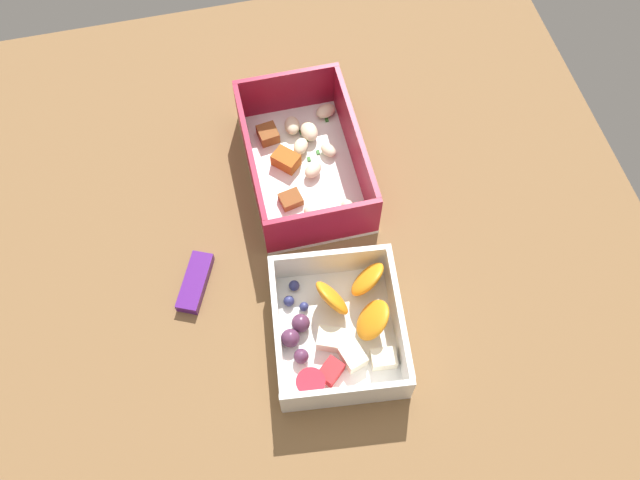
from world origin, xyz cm
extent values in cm
cube|color=brown|center=(0.00, 0.00, 1.00)|extent=(80.00, 80.00, 2.00)
cube|color=white|center=(9.34, -1.99, 2.30)|extent=(20.40, 13.15, 0.60)
cube|color=maroon|center=(-0.53, -1.94, 5.76)|extent=(0.66, 13.05, 6.32)
cube|color=maroon|center=(19.21, -2.03, 5.76)|extent=(0.66, 13.05, 6.32)
cube|color=maroon|center=(9.37, 4.24, 5.76)|extent=(19.15, 0.69, 6.32)
cube|color=maroon|center=(9.31, -8.21, 5.76)|extent=(19.15, 0.69, 6.32)
ellipsoid|color=beige|center=(8.51, -2.86, 3.46)|extent=(2.90, 2.97, 1.22)
ellipsoid|color=beige|center=(12.25, -2.16, 3.44)|extent=(2.93, 2.64, 1.21)
ellipsoid|color=beige|center=(11.00, -5.33, 3.35)|extent=(2.61, 2.37, 1.07)
ellipsoid|color=beige|center=(2.70, -5.78, 3.32)|extent=(2.49, 2.27, 1.03)
ellipsoid|color=beige|center=(15.53, -1.78, 3.54)|extent=(2.87, 2.15, 1.34)
ellipsoid|color=beige|center=(14.13, -3.63, 3.62)|extent=(3.13, 2.38, 1.45)
ellipsoid|color=beige|center=(16.84, -6.39, 3.51)|extent=(2.58, 3.06, 1.30)
ellipsoid|color=beige|center=(2.58, -1.66, 3.53)|extent=(3.16, 3.20, 1.32)
cube|color=brown|center=(5.26, 0.57, 3.12)|extent=(2.57, 2.84, 1.03)
cube|color=#AD5B1E|center=(10.65, 0.48, 3.47)|extent=(3.74, 3.71, 1.73)
cube|color=brown|center=(15.02, 1.38, 3.36)|extent=(2.82, 2.65, 1.52)
cube|color=#387A33|center=(11.42, -4.14, 2.70)|extent=(0.60, 0.40, 0.20)
cube|color=#387A33|center=(16.06, -6.34, 2.70)|extent=(0.60, 0.40, 0.20)
cube|color=#387A33|center=(14.91, -2.77, 2.70)|extent=(0.60, 0.40, 0.20)
cube|color=#387A33|center=(10.68, -2.84, 2.70)|extent=(0.60, 0.40, 0.20)
cube|color=#387A33|center=(12.86, -2.16, 2.70)|extent=(0.60, 0.40, 0.20)
cube|color=#387A33|center=(13.65, -3.28, 2.70)|extent=(0.60, 0.40, 0.20)
cube|color=white|center=(-11.84, -0.90, 2.30)|extent=(16.76, 14.86, 0.60)
cube|color=white|center=(-19.16, -0.06, 4.82)|extent=(2.11, 13.16, 4.44)
cube|color=white|center=(-4.51, -1.75, 4.82)|extent=(2.11, 13.16, 4.44)
cube|color=white|center=(-11.11, 5.34, 4.82)|extent=(14.12, 2.22, 4.44)
cube|color=white|center=(-12.56, -7.15, 4.82)|extent=(14.12, 2.22, 4.44)
ellipsoid|color=orange|center=(-8.83, -0.97, 5.08)|extent=(5.58, 4.94, 4.76)
ellipsoid|color=orange|center=(-12.13, -4.52, 4.90)|extent=(5.93, 5.69, 4.41)
ellipsoid|color=orange|center=(-7.56, -5.18, 5.00)|extent=(5.78, 5.82, 4.61)
cube|color=#F4EACC|center=(-14.92, -1.69, 3.46)|extent=(3.37, 2.90, 1.72)
cube|color=#F4EACC|center=(-15.94, -4.78, 3.38)|extent=(2.21, 2.79, 1.56)
cube|color=#F4EACC|center=(-12.73, 0.43, 3.49)|extent=(3.17, 3.57, 1.77)
cube|color=red|center=(-16.01, 0.84, 3.35)|extent=(3.06, 3.12, 1.50)
sphere|color=#562D4C|center=(-10.28, 2.75, 3.59)|extent=(1.98, 1.98, 1.98)
sphere|color=#562D4C|center=(-13.77, 3.46, 3.39)|extent=(1.58, 1.58, 1.58)
sphere|color=#562D4C|center=(-11.66, 4.14, 3.59)|extent=(1.98, 1.98, 1.98)
cone|color=red|center=(-17.05, 3.18, 3.79)|extent=(2.97, 2.97, 2.37)
sphere|color=navy|center=(-8.32, 1.97, 3.10)|extent=(1.01, 1.01, 1.01)
sphere|color=navy|center=(-5.70, 2.50, 3.19)|extent=(1.19, 1.19, 1.19)
sphere|color=navy|center=(-7.35, 3.42, 3.19)|extent=(1.18, 1.18, 1.18)
cube|color=#51197A|center=(-2.54, 13.03, 2.60)|extent=(7.37, 5.05, 1.20)
camera|label=1|loc=(-35.54, 6.52, 69.46)|focal=37.33mm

